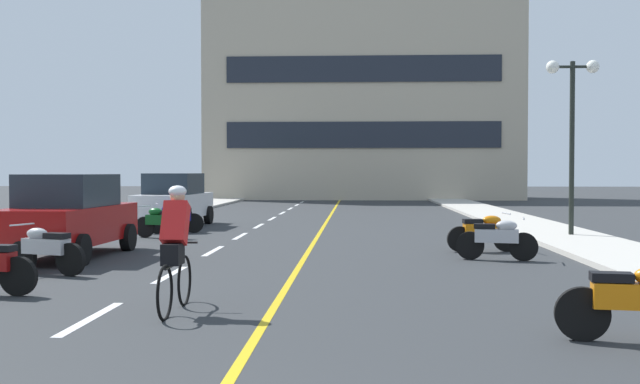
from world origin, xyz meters
The scene contains 26 objects.
ground_plane centered at (0.00, 21.00, 0.00)m, with size 140.00×140.00×0.00m, color #2D3033.
curb_left centered at (-7.20, 24.00, 0.06)m, with size 2.40×72.00×0.12m, color #B7B2A8.
curb_right centered at (7.20, 24.00, 0.06)m, with size 2.40×72.00×0.12m, color #B7B2A8.
lane_dash_1 centered at (-2.00, 6.00, 0.00)m, with size 0.14×2.20×0.01m, color silver.
lane_dash_2 centered at (-2.00, 10.00, 0.00)m, with size 0.14×2.20×0.01m, color silver.
lane_dash_3 centered at (-2.00, 14.00, 0.00)m, with size 0.14×2.20×0.01m, color silver.
lane_dash_4 centered at (-2.00, 18.00, 0.00)m, with size 0.14×2.20×0.01m, color silver.
lane_dash_5 centered at (-2.00, 22.00, 0.00)m, with size 0.14×2.20×0.01m, color silver.
lane_dash_6 centered at (-2.00, 26.00, 0.00)m, with size 0.14×2.20×0.01m, color silver.
lane_dash_7 centered at (-2.00, 30.00, 0.00)m, with size 0.14×2.20×0.01m, color silver.
lane_dash_8 centered at (-2.00, 34.00, 0.00)m, with size 0.14×2.20×0.01m, color silver.
lane_dash_9 centered at (-2.00, 38.00, 0.00)m, with size 0.14×2.20×0.01m, color silver.
lane_dash_10 centered at (-2.00, 42.00, 0.00)m, with size 0.14×2.20×0.01m, color silver.
lane_dash_11 centered at (-2.00, 46.00, 0.00)m, with size 0.14×2.20×0.01m, color silver.
centre_line_yellow centered at (0.25, 24.00, 0.00)m, with size 0.12×66.00×0.01m, color gold.
office_building centered at (1.76, 48.70, 7.14)m, with size 21.30×7.51×14.29m.
street_lamp_mid centered at (7.38, 17.68, 3.70)m, with size 1.46×0.36×4.86m.
parked_car_near centered at (-4.93, 12.61, 0.92)m, with size 2.01×4.24×1.82m.
parked_car_mid centered at (-4.88, 21.70, 0.92)m, with size 2.08×4.28×1.82m.
motorcycle_1 centered at (4.45, 4.97, 0.47)m, with size 1.70×0.60×0.92m.
motorcycle_3 centered at (-4.27, 9.89, 0.47)m, with size 1.64×0.78×0.92m.
motorcycle_4 centered at (4.36, 12.49, 0.47)m, with size 1.69×0.63×0.92m.
motorcycle_5 centered at (4.35, 14.15, 0.47)m, with size 1.70×0.60×0.92m.
motorcycle_6 centered at (-4.13, 17.26, 0.47)m, with size 1.65×0.77×0.92m.
motorcycle_7 centered at (-4.14, 18.91, 0.47)m, with size 1.64×0.80×0.92m.
cyclist_rider centered at (-1.03, 6.50, 0.89)m, with size 0.42×1.77×1.71m.
Camera 1 is at (1.40, -3.18, 1.88)m, focal length 41.32 mm.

